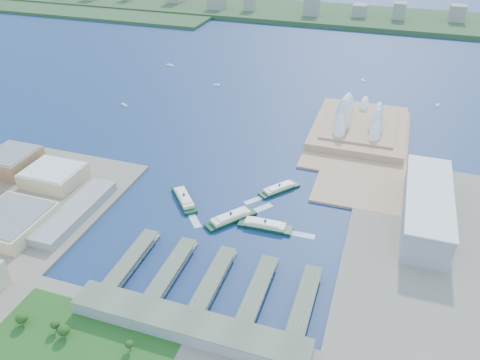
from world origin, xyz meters
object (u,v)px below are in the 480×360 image
(opera_house, at_px, (362,112))
(ferry_c, at_px, (231,216))
(toaster_building, at_px, (427,207))
(ferry_a, at_px, (184,197))
(ferry_d, at_px, (265,224))
(ferry_b, at_px, (279,187))

(opera_house, relative_size, ferry_c, 3.03)
(opera_house, distance_m, toaster_building, 219.62)
(ferry_c, bearing_deg, ferry_a, 22.31)
(ferry_d, bearing_deg, ferry_b, 1.20)
(opera_house, xyz_separation_m, ferry_a, (-170.94, -244.09, -26.60))
(ferry_c, bearing_deg, ferry_d, -142.91)
(ferry_b, bearing_deg, toaster_building, 35.04)
(ferry_a, xyz_separation_m, ferry_d, (101.93, -18.13, 0.04))
(opera_house, distance_m, ferry_c, 284.23)
(ferry_a, distance_m, ferry_b, 113.08)
(toaster_building, bearing_deg, ferry_a, -170.41)
(ferry_b, xyz_separation_m, ferry_c, (-35.26, -73.25, 0.64))
(toaster_building, height_order, ferry_b, toaster_building)
(ferry_d, bearing_deg, opera_house, -16.26)
(opera_house, xyz_separation_m, ferry_c, (-107.76, -261.69, -26.39))
(opera_house, distance_m, ferry_a, 299.18)
(opera_house, xyz_separation_m, ferry_b, (-72.50, -188.44, -27.03))
(toaster_building, relative_size, ferry_c, 2.61)
(ferry_c, xyz_separation_m, ferry_d, (38.75, -0.54, -0.17))
(ferry_b, xyz_separation_m, ferry_d, (3.49, -73.79, 0.47))
(opera_house, bearing_deg, toaster_building, -65.77)
(ferry_a, relative_size, ferry_c, 0.96)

